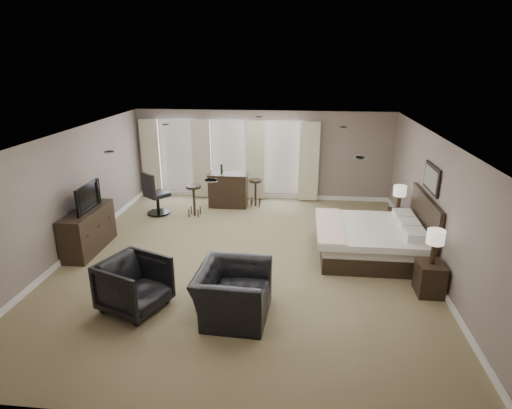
# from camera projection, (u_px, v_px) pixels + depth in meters

# --- Properties ---
(room) EXTENTS (7.60, 8.60, 2.64)m
(room) POSITION_uv_depth(u_px,v_px,m) (244.00, 201.00, 8.57)
(room) COLOR #7A6E4E
(room) RESTS_ON ground
(window_bay) EXTENTS (5.25, 0.20, 2.30)m
(window_bay) POSITION_uv_depth(u_px,v_px,m) (229.00, 159.00, 12.56)
(window_bay) COLOR silver
(window_bay) RESTS_ON room
(bed) EXTENTS (2.16, 2.07, 1.38)m
(bed) POSITION_uv_depth(u_px,v_px,m) (369.00, 226.00, 8.96)
(bed) COLOR silver
(bed) RESTS_ON ground
(nightstand_near) EXTENTS (0.45, 0.55, 0.59)m
(nightstand_near) POSITION_uv_depth(u_px,v_px,m) (430.00, 278.00, 7.63)
(nightstand_near) COLOR black
(nightstand_near) RESTS_ON ground
(nightstand_far) EXTENTS (0.41, 0.50, 0.54)m
(nightstand_far) POSITION_uv_depth(u_px,v_px,m) (396.00, 221.00, 10.37)
(nightstand_far) COLOR black
(nightstand_far) RESTS_ON ground
(lamp_near) EXTENTS (0.31, 0.31, 0.63)m
(lamp_near) POSITION_uv_depth(u_px,v_px,m) (434.00, 247.00, 7.43)
(lamp_near) COLOR beige
(lamp_near) RESTS_ON nightstand_near
(lamp_far) EXTENTS (0.30, 0.30, 0.62)m
(lamp_far) POSITION_uv_depth(u_px,v_px,m) (399.00, 198.00, 10.18)
(lamp_far) COLOR beige
(lamp_far) RESTS_ON nightstand_far
(wall_art) EXTENTS (0.04, 0.96, 0.56)m
(wall_art) POSITION_uv_depth(u_px,v_px,m) (431.00, 179.00, 8.50)
(wall_art) COLOR slate
(wall_art) RESTS_ON room
(dresser) EXTENTS (0.52, 1.61, 0.94)m
(dresser) POSITION_uv_depth(u_px,v_px,m) (88.00, 230.00, 9.31)
(dresser) COLOR black
(dresser) RESTS_ON ground
(tv) EXTENTS (0.58, 1.01, 0.13)m
(tv) POSITION_uv_depth(u_px,v_px,m) (85.00, 207.00, 9.14)
(tv) COLOR black
(tv) RESTS_ON dresser
(armchair_near) EXTENTS (0.91, 1.33, 1.12)m
(armchair_near) POSITION_uv_depth(u_px,v_px,m) (233.00, 285.00, 6.89)
(armchair_near) COLOR black
(armchair_near) RESTS_ON ground
(armchair_far) EXTENTS (1.19, 1.22, 0.99)m
(armchair_far) POSITION_uv_depth(u_px,v_px,m) (134.00, 282.00, 7.10)
(armchair_far) COLOR black
(armchair_far) RESTS_ON ground
(bar_counter) EXTENTS (1.11, 0.58, 0.97)m
(bar_counter) POSITION_uv_depth(u_px,v_px,m) (228.00, 190.00, 12.06)
(bar_counter) COLOR black
(bar_counter) RESTS_ON ground
(bar_stool_left) EXTENTS (0.42, 0.42, 0.84)m
(bar_stool_left) POSITION_uv_depth(u_px,v_px,m) (194.00, 201.00, 11.36)
(bar_stool_left) COLOR black
(bar_stool_left) RESTS_ON ground
(bar_stool_right) EXTENTS (0.40, 0.40, 0.78)m
(bar_stool_right) POSITION_uv_depth(u_px,v_px,m) (256.00, 193.00, 12.12)
(bar_stool_right) COLOR black
(bar_stool_right) RESTS_ON ground
(desk_chair) EXTENTS (0.84, 0.84, 1.17)m
(desk_chair) POSITION_uv_depth(u_px,v_px,m) (157.00, 193.00, 11.43)
(desk_chair) COLOR black
(desk_chair) RESTS_ON ground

